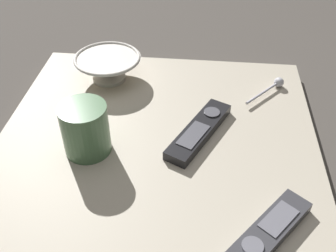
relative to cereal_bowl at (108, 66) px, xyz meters
The scene contains 7 objects.
ground_plane 0.26m from the cereal_bowl, 55.99° to the right, with size 6.00×6.00×0.00m, color #47423D.
table 0.25m from the cereal_bowl, 55.99° to the right, with size 0.63×0.63×0.03m.
cereal_bowl is the anchor object (origin of this frame).
coffee_mug 0.24m from the cereal_bowl, 86.77° to the right, with size 0.09×0.12×0.10m.
teaspoon 0.39m from the cereal_bowl, ahead, with size 0.09×0.10×0.02m.
tv_remote_near 0.29m from the cereal_bowl, 39.33° to the right, with size 0.13×0.20×0.02m.
tv_remote_far 0.53m from the cereal_bowl, 50.12° to the right, with size 0.14×0.16×0.02m.
Camera 1 is at (0.08, -0.57, 0.55)m, focal length 42.03 mm.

